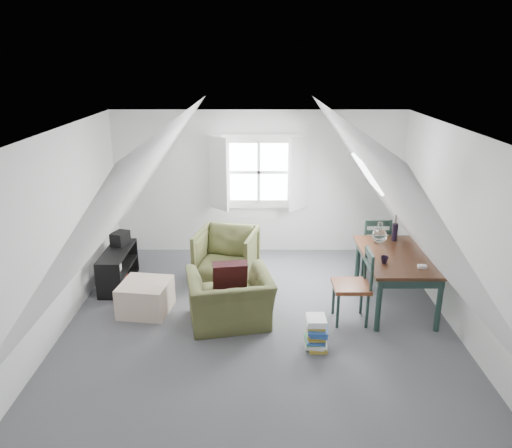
{
  "coord_description": "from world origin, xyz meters",
  "views": [
    {
      "loc": [
        -0.02,
        -5.69,
        3.33
      ],
      "look_at": [
        -0.04,
        0.6,
        1.22
      ],
      "focal_mm": 35.0,
      "sensor_mm": 36.0,
      "label": 1
    }
  ],
  "objects_px": {
    "armchair_far": "(227,279)",
    "media_shelf": "(118,270)",
    "magazine_stack": "(317,333)",
    "dining_chair_far": "(374,246)",
    "ottoman": "(146,297)",
    "dining_table": "(396,261)",
    "armchair_near": "(230,323)",
    "dining_chair_near": "(354,285)"
  },
  "relations": [
    {
      "from": "armchair_far",
      "to": "media_shelf",
      "type": "height_order",
      "value": "media_shelf"
    },
    {
      "from": "armchair_far",
      "to": "magazine_stack",
      "type": "relative_size",
      "value": 2.26
    },
    {
      "from": "dining_chair_far",
      "to": "magazine_stack",
      "type": "bearing_deg",
      "value": 63.27
    },
    {
      "from": "ottoman",
      "to": "dining_table",
      "type": "bearing_deg",
      "value": 3.05
    },
    {
      "from": "dining_table",
      "to": "magazine_stack",
      "type": "distance_m",
      "value": 1.69
    },
    {
      "from": "armchair_near",
      "to": "ottoman",
      "type": "relative_size",
      "value": 1.66
    },
    {
      "from": "media_shelf",
      "to": "magazine_stack",
      "type": "xyz_separation_m",
      "value": [
        2.84,
        -1.73,
        -0.05
      ]
    },
    {
      "from": "armchair_far",
      "to": "media_shelf",
      "type": "distance_m",
      "value": 1.69
    },
    {
      "from": "armchair_near",
      "to": "dining_chair_near",
      "type": "distance_m",
      "value": 1.7
    },
    {
      "from": "dining_chair_near",
      "to": "ottoman",
      "type": "bearing_deg",
      "value": -88.07
    },
    {
      "from": "ottoman",
      "to": "media_shelf",
      "type": "distance_m",
      "value": 1.02
    },
    {
      "from": "dining_chair_far",
      "to": "dining_chair_near",
      "type": "bearing_deg",
      "value": 69.65
    },
    {
      "from": "armchair_far",
      "to": "armchair_near",
      "type": "bearing_deg",
      "value": -72.83
    },
    {
      "from": "dining_table",
      "to": "media_shelf",
      "type": "distance_m",
      "value": 4.11
    },
    {
      "from": "dining_chair_near",
      "to": "media_shelf",
      "type": "bearing_deg",
      "value": -100.53
    },
    {
      "from": "armchair_far",
      "to": "ottoman",
      "type": "xyz_separation_m",
      "value": [
        -1.05,
        -1.05,
        0.21
      ]
    },
    {
      "from": "armchair_near",
      "to": "armchair_far",
      "type": "relative_size",
      "value": 1.18
    },
    {
      "from": "dining_chair_far",
      "to": "magazine_stack",
      "type": "height_order",
      "value": "dining_chair_far"
    },
    {
      "from": "dining_table",
      "to": "dining_chair_near",
      "type": "distance_m",
      "value": 0.79
    },
    {
      "from": "dining_table",
      "to": "media_shelf",
      "type": "height_order",
      "value": "dining_table"
    },
    {
      "from": "armchair_near",
      "to": "magazine_stack",
      "type": "bearing_deg",
      "value": 139.82
    },
    {
      "from": "armchair_far",
      "to": "dining_chair_near",
      "type": "relative_size",
      "value": 0.91
    },
    {
      "from": "armchair_far",
      "to": "dining_chair_far",
      "type": "bearing_deg",
      "value": 15.27
    },
    {
      "from": "dining_table",
      "to": "magazine_stack",
      "type": "relative_size",
      "value": 3.87
    },
    {
      "from": "armchair_far",
      "to": "media_shelf",
      "type": "xyz_separation_m",
      "value": [
        -1.65,
        -0.23,
        0.25
      ]
    },
    {
      "from": "media_shelf",
      "to": "dining_table",
      "type": "bearing_deg",
      "value": -9.76
    },
    {
      "from": "armchair_near",
      "to": "media_shelf",
      "type": "relative_size",
      "value": 0.97
    },
    {
      "from": "ottoman",
      "to": "magazine_stack",
      "type": "xyz_separation_m",
      "value": [
        2.24,
        -0.91,
        -0.01
      ]
    },
    {
      "from": "ottoman",
      "to": "dining_table",
      "type": "distance_m",
      "value": 3.47
    },
    {
      "from": "dining_chair_far",
      "to": "dining_chair_near",
      "type": "xyz_separation_m",
      "value": [
        -0.57,
        -1.42,
        -0.0
      ]
    },
    {
      "from": "dining_table",
      "to": "dining_chair_far",
      "type": "relative_size",
      "value": 1.54
    },
    {
      "from": "dining_chair_near",
      "to": "media_shelf",
      "type": "distance_m",
      "value": 3.56
    },
    {
      "from": "dining_chair_near",
      "to": "media_shelf",
      "type": "relative_size",
      "value": 0.92
    },
    {
      "from": "dining_table",
      "to": "dining_chair_near",
      "type": "relative_size",
      "value": 1.55
    },
    {
      "from": "armchair_far",
      "to": "dining_chair_near",
      "type": "distance_m",
      "value": 2.23
    },
    {
      "from": "dining_chair_far",
      "to": "media_shelf",
      "type": "distance_m",
      "value": 3.99
    },
    {
      "from": "armchair_far",
      "to": "dining_table",
      "type": "relative_size",
      "value": 0.58
    },
    {
      "from": "dining_table",
      "to": "dining_chair_far",
      "type": "bearing_deg",
      "value": 90.51
    },
    {
      "from": "ottoman",
      "to": "dining_chair_far",
      "type": "bearing_deg",
      "value": 19.24
    },
    {
      "from": "dining_table",
      "to": "dining_chair_near",
      "type": "bearing_deg",
      "value": -150.54
    },
    {
      "from": "armchair_far",
      "to": "dining_table",
      "type": "bearing_deg",
      "value": -7.73
    },
    {
      "from": "ottoman",
      "to": "dining_chair_far",
      "type": "height_order",
      "value": "dining_chair_far"
    }
  ]
}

